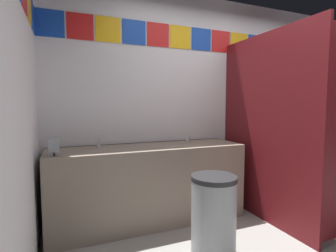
{
  "coord_description": "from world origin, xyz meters",
  "views": [
    {
      "loc": [
        -1.79,
        -1.45,
        1.29
      ],
      "look_at": [
        -0.84,
        0.88,
        1.08
      ],
      "focal_mm": 27.51,
      "sensor_mm": 36.0,
      "label": 1
    }
  ],
  "objects": [
    {
      "name": "toilet",
      "position": [
        0.89,
        1.06,
        0.3
      ],
      "size": [
        0.39,
        0.49,
        0.74
      ],
      "color": "white",
      "rests_on": "ground_plane"
    },
    {
      "name": "soap_dispenser",
      "position": [
        -1.88,
        1.01,
        0.91
      ],
      "size": [
        0.09,
        0.09,
        0.16
      ],
      "color": "gray",
      "rests_on": "vanity_counter"
    },
    {
      "name": "trash_bin",
      "position": [
        -0.64,
        0.35,
        0.35
      ],
      "size": [
        0.38,
        0.38,
        0.7
      ],
      "color": "#999EA3",
      "rests_on": "ground_plane"
    },
    {
      "name": "stall_divider",
      "position": [
        0.42,
        0.51,
        1.03
      ],
      "size": [
        0.92,
        1.44,
        2.06
      ],
      "color": "maroon",
      "rests_on": "ground_plane"
    },
    {
      "name": "wall_back",
      "position": [
        0.0,
        1.52,
        1.33
      ],
      "size": [
        4.07,
        0.09,
        2.64
      ],
      "color": "silver",
      "rests_on": "ground_plane"
    },
    {
      "name": "vanity_counter",
      "position": [
        -0.94,
        1.19,
        0.43
      ],
      "size": [
        2.09,
        0.59,
        0.84
      ],
      "color": "gray",
      "rests_on": "ground_plane"
    },
    {
      "name": "faucet_left",
      "position": [
        -1.46,
        1.28,
        0.89
      ],
      "size": [
        0.04,
        0.1,
        0.14
      ],
      "color": "silver",
      "rests_on": "vanity_counter"
    },
    {
      "name": "faucet_right",
      "position": [
        -0.42,
        1.28,
        0.89
      ],
      "size": [
        0.04,
        0.1,
        0.14
      ],
      "color": "silver",
      "rests_on": "vanity_counter"
    }
  ]
}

